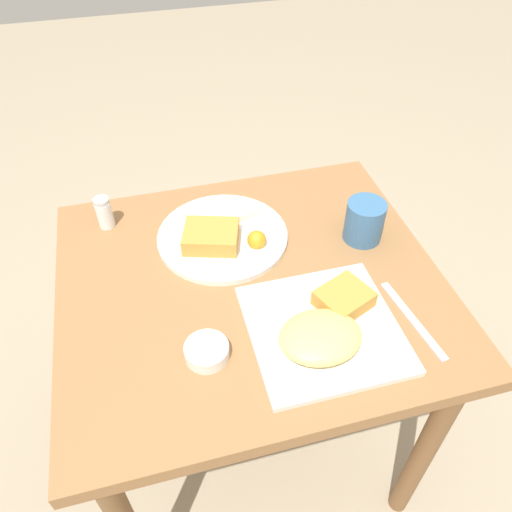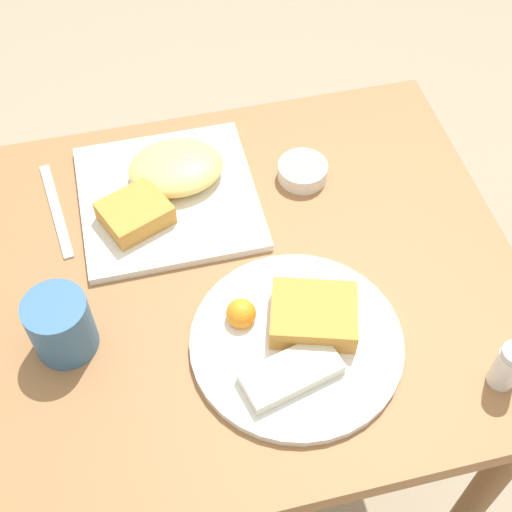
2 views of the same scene
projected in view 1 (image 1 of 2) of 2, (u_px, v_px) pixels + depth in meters
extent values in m
plane|color=gray|center=(252.00, 434.00, 1.58)|extent=(8.00, 8.00, 0.00)
cube|color=olive|center=(251.00, 285.00, 1.09)|extent=(0.82, 0.73, 0.04)
cylinder|color=brown|center=(425.00, 450.00, 1.19)|extent=(0.05, 0.05, 0.68)
cylinder|color=brown|center=(113.00, 315.00, 1.49)|extent=(0.05, 0.05, 0.68)
cylinder|color=brown|center=(332.00, 272.00, 1.62)|extent=(0.05, 0.05, 0.68)
cube|color=white|center=(323.00, 329.00, 0.97)|extent=(0.29, 0.29, 0.01)
ellipsoid|color=#EFCC6B|center=(320.00, 337.00, 0.93)|extent=(0.16, 0.13, 0.04)
cube|color=#C68938|center=(344.00, 299.00, 1.00)|extent=(0.13, 0.12, 0.04)
cylinder|color=white|center=(223.00, 236.00, 1.17)|extent=(0.30, 0.30, 0.01)
cube|color=#C68938|center=(211.00, 236.00, 1.13)|extent=(0.15, 0.13, 0.04)
cube|color=beige|center=(227.00, 215.00, 1.20)|extent=(0.15, 0.09, 0.02)
sphere|color=orange|center=(257.00, 240.00, 1.13)|extent=(0.04, 0.04, 0.04)
cylinder|color=white|center=(207.00, 351.00, 0.93)|extent=(0.08, 0.08, 0.03)
cylinder|color=beige|center=(206.00, 347.00, 0.92)|extent=(0.07, 0.07, 0.00)
cylinder|color=white|center=(105.00, 214.00, 1.19)|extent=(0.04, 0.04, 0.07)
cylinder|color=white|center=(106.00, 219.00, 1.20)|extent=(0.03, 0.03, 0.04)
cylinder|color=silver|center=(101.00, 201.00, 1.16)|extent=(0.04, 0.04, 0.01)
cube|color=silver|center=(413.00, 319.00, 1.00)|extent=(0.04, 0.21, 0.00)
cylinder|color=#386693|center=(364.00, 221.00, 1.14)|extent=(0.09, 0.09, 0.10)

